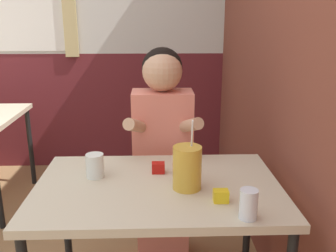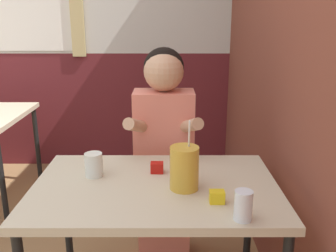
# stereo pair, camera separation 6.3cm
# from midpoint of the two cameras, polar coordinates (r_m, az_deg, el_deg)

# --- Properties ---
(brick_wall_right) EXTENTS (0.08, 4.28, 2.70)m
(brick_wall_right) POSITION_cam_midpoint_polar(r_m,az_deg,el_deg) (2.46, 13.37, 14.04)
(brick_wall_right) COLOR brown
(brick_wall_right) RESTS_ON ground_plane
(back_wall) EXTENTS (5.93, 0.09, 2.70)m
(back_wall) POSITION_cam_midpoint_polar(r_m,az_deg,el_deg) (3.65, -16.37, 14.56)
(back_wall) COLOR silver
(back_wall) RESTS_ON ground_plane
(main_table) EXTENTS (1.08, 0.71, 0.72)m
(main_table) POSITION_cam_midpoint_polar(r_m,az_deg,el_deg) (1.70, -2.63, -10.93)
(main_table) COLOR beige
(main_table) RESTS_ON ground_plane
(person_seated) EXTENTS (0.42, 0.42, 1.27)m
(person_seated) POSITION_cam_midpoint_polar(r_m,az_deg,el_deg) (2.17, -1.67, -3.66)
(person_seated) COLOR #EA7F6B
(person_seated) RESTS_ON ground_plane
(cocktail_pitcher) EXTENTS (0.12, 0.12, 0.31)m
(cocktail_pitcher) POSITION_cam_midpoint_polar(r_m,az_deg,el_deg) (1.60, 1.79, -6.38)
(cocktail_pitcher) COLOR gold
(cocktail_pitcher) RESTS_ON main_table
(glass_near_pitcher) EXTENTS (0.07, 0.07, 0.11)m
(glass_near_pitcher) POSITION_cam_midpoint_polar(r_m,az_deg,el_deg) (1.41, 10.88, -11.62)
(glass_near_pitcher) COLOR silver
(glass_near_pitcher) RESTS_ON main_table
(glass_center) EXTENTS (0.08, 0.08, 0.11)m
(glass_center) POSITION_cam_midpoint_polar(r_m,az_deg,el_deg) (1.76, -12.09, -5.94)
(glass_center) COLOR silver
(glass_center) RESTS_ON main_table
(condiment_ketchup) EXTENTS (0.06, 0.04, 0.05)m
(condiment_ketchup) POSITION_cam_midpoint_polar(r_m,az_deg,el_deg) (1.78, -2.52, -6.37)
(condiment_ketchup) COLOR #B7140F
(condiment_ketchup) RESTS_ON main_table
(condiment_mustard) EXTENTS (0.06, 0.04, 0.05)m
(condiment_mustard) POSITION_cam_midpoint_polar(r_m,az_deg,el_deg) (1.53, 6.86, -10.55)
(condiment_mustard) COLOR yellow
(condiment_mustard) RESTS_ON main_table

